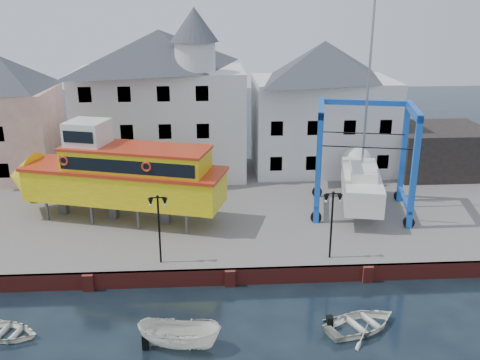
{
  "coord_description": "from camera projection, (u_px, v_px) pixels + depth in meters",
  "views": [
    {
      "loc": [
        -1.09,
        -27.06,
        15.73
      ],
      "look_at": [
        1.0,
        7.0,
        4.0
      ],
      "focal_mm": 40.0,
      "sensor_mm": 36.0,
      "label": 1
    }
  ],
  "objects": [
    {
      "name": "hardstanding",
      "position": [
        224.0,
        206.0,
        40.94
      ],
      "size": [
        44.0,
        22.0,
        1.0
      ],
      "primitive_type": "cube",
      "color": "#635B55",
      "rests_on": "ground"
    },
    {
      "name": "lamp_post_left",
      "position": [
        158.0,
        212.0,
        30.26
      ],
      "size": [
        1.12,
        0.32,
        4.2
      ],
      "color": "black",
      "rests_on": "hardstanding"
    },
    {
      "name": "lamp_post_right",
      "position": [
        332.0,
        208.0,
        30.84
      ],
      "size": [
        1.12,
        0.32,
        4.2
      ],
      "color": "black",
      "rests_on": "hardstanding"
    },
    {
      "name": "motorboat_d",
      "position": [
        6.0,
        336.0,
        26.15
      ],
      "size": [
        3.85,
        3.15,
        0.7
      ],
      "primitive_type": "imported",
      "rotation": [
        0.0,
        0.0,
        1.32
      ],
      "color": "white",
      "rests_on": "ground"
    },
    {
      "name": "tour_boat",
      "position": [
        111.0,
        174.0,
        36.51
      ],
      "size": [
        16.22,
        8.08,
        6.88
      ],
      "rotation": [
        0.0,
        0.0,
        -0.29
      ],
      "color": "#59595E",
      "rests_on": "hardstanding"
    },
    {
      "name": "shed_dark",
      "position": [
        437.0,
        150.0,
        46.89
      ],
      "size": [
        8.0,
        7.0,
        4.0
      ],
      "primitive_type": "cube",
      "color": "black",
      "rests_on": "hardstanding"
    },
    {
      "name": "motorboat_a",
      "position": [
        180.0,
        347.0,
        25.3
      ],
      "size": [
        4.25,
        2.33,
        1.55
      ],
      "primitive_type": "imported",
      "rotation": [
        0.0,
        0.0,
        1.36
      ],
      "color": "white",
      "rests_on": "ground"
    },
    {
      "name": "building_pink",
      "position": [
        5.0,
        118.0,
        44.66
      ],
      "size": [
        8.0,
        7.0,
        10.3
      ],
      "color": "tan",
      "rests_on": "hardstanding"
    },
    {
      "name": "building_white_main",
      "position": [
        163.0,
        101.0,
        45.41
      ],
      "size": [
        14.0,
        8.3,
        14.0
      ],
      "color": "white",
      "rests_on": "hardstanding"
    },
    {
      "name": "ground",
      "position": [
        230.0,
        285.0,
        30.72
      ],
      "size": [
        140.0,
        140.0,
        0.0
      ],
      "primitive_type": "plane",
      "color": "black",
      "rests_on": "ground"
    },
    {
      "name": "travel_lift",
      "position": [
        361.0,
        175.0,
        38.82
      ],
      "size": [
        7.9,
        10.15,
        14.87
      ],
      "rotation": [
        0.0,
        0.0,
        -0.21
      ],
      "color": "#174CAE",
      "rests_on": "hardstanding"
    },
    {
      "name": "building_white_right",
      "position": [
        322.0,
        106.0,
        47.02
      ],
      "size": [
        12.0,
        8.0,
        11.2
      ],
      "color": "white",
      "rests_on": "hardstanding"
    },
    {
      "name": "motorboat_b",
      "position": [
        361.0,
        328.0,
        26.75
      ],
      "size": [
        4.78,
        4.17,
        0.83
      ],
      "primitive_type": "imported",
      "rotation": [
        0.0,
        0.0,
        1.97
      ],
      "color": "white",
      "rests_on": "ground"
    },
    {
      "name": "quay_wall",
      "position": [
        230.0,
        277.0,
        30.65
      ],
      "size": [
        44.0,
        0.47,
        1.0
      ],
      "color": "maroon",
      "rests_on": "ground"
    }
  ]
}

